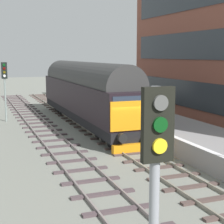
{
  "coord_description": "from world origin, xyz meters",
  "views": [
    {
      "loc": [
        -7.77,
        -18.44,
        5.18
      ],
      "look_at": [
        0.2,
        2.74,
        1.65
      ],
      "focal_mm": 58.62,
      "sensor_mm": 36.0,
      "label": 1
    }
  ],
  "objects_px": {
    "diesel_locomotive": "(86,91)",
    "waiting_passenger": "(146,100)",
    "signal_post_mid": "(5,83)",
    "signal_post_near": "(155,214)"
  },
  "relations": [
    {
      "from": "diesel_locomotive",
      "to": "waiting_passenger",
      "type": "bearing_deg",
      "value": -36.72
    },
    {
      "from": "diesel_locomotive",
      "to": "waiting_passenger",
      "type": "distance_m",
      "value": 4.62
    },
    {
      "from": "diesel_locomotive",
      "to": "signal_post_mid",
      "type": "distance_m",
      "value": 6.45
    },
    {
      "from": "signal_post_mid",
      "to": "waiting_passenger",
      "type": "distance_m",
      "value": 11.06
    },
    {
      "from": "signal_post_mid",
      "to": "waiting_passenger",
      "type": "bearing_deg",
      "value": -32.6
    },
    {
      "from": "diesel_locomotive",
      "to": "waiting_passenger",
      "type": "height_order",
      "value": "diesel_locomotive"
    },
    {
      "from": "signal_post_near",
      "to": "signal_post_mid",
      "type": "distance_m",
      "value": 25.29
    },
    {
      "from": "signal_post_near",
      "to": "waiting_passenger",
      "type": "height_order",
      "value": "signal_post_near"
    },
    {
      "from": "signal_post_mid",
      "to": "waiting_passenger",
      "type": "relative_size",
      "value": 2.83
    },
    {
      "from": "signal_post_near",
      "to": "signal_post_mid",
      "type": "height_order",
      "value": "signal_post_near"
    }
  ]
}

